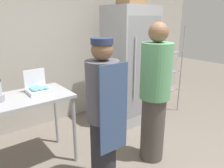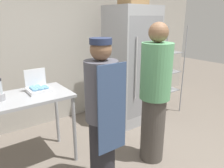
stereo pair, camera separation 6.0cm
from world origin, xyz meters
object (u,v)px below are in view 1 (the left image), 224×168
(refrigerator, at_px, (130,66))
(person_baker, at_px, (103,114))
(baking_rack, at_px, (161,70))
(person_customer, at_px, (155,94))
(donut_box, at_px, (38,89))

(refrigerator, relative_size, person_baker, 1.23)
(baking_rack, distance_m, person_baker, 2.27)
(baking_rack, xyz_separation_m, person_customer, (-1.29, -0.98, 0.07))
(person_customer, bearing_deg, person_baker, 179.21)
(refrigerator, height_order, person_customer, refrigerator)
(donut_box, distance_m, person_customer, 1.41)
(baking_rack, distance_m, donut_box, 2.42)
(donut_box, relative_size, person_baker, 0.17)
(donut_box, height_order, person_customer, person_customer)
(refrigerator, relative_size, baking_rack, 1.19)
(refrigerator, xyz_separation_m, person_customer, (-0.54, -1.05, -0.09))
(baking_rack, distance_m, person_customer, 1.62)
(refrigerator, height_order, donut_box, refrigerator)
(refrigerator, distance_m, baking_rack, 0.78)
(refrigerator, xyz_separation_m, donut_box, (-1.66, -0.21, -0.02))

